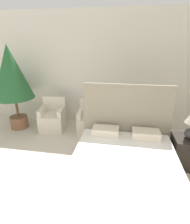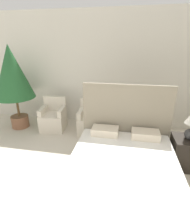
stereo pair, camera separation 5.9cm
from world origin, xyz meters
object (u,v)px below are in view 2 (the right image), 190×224
Objects in this scene: armchair_near_window_left at (53,119)px; potted_palm at (12,75)px; bed at (122,174)px; nightstand at (186,153)px; armchair_near_window_right at (91,122)px.

armchair_near_window_left is 0.39× the size of potted_palm.
armchair_near_window_left is at bearing 2.99° from potted_palm.
bed reaches higher than nightstand.
armchair_near_window_right is 2.19m from nightstand.
armchair_near_window_right is 0.39× the size of potted_palm.
potted_palm is 3.72× the size of nightstand.
armchair_near_window_left reaches higher than nightstand.
armchair_near_window_left is 1.47m from potted_palm.
bed is 1.05× the size of potted_palm.
armchair_near_window_left is 3.12m from nightstand.
potted_palm reaches higher than nightstand.
nightstand is (1.96, -0.98, 0.01)m from armchair_near_window_right.
potted_palm reaches higher than bed.
armchair_near_window_right is at bearing 153.44° from nightstand.
armchair_near_window_right is 2.24m from potted_palm.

